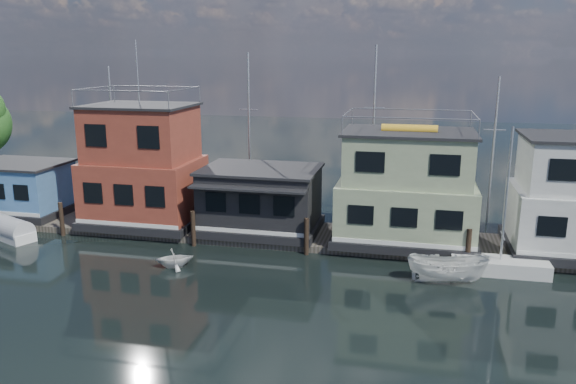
% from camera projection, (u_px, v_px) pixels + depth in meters
% --- Properties ---
extents(ground, '(160.00, 160.00, 0.00)m').
position_uv_depth(ground, '(200.00, 320.00, 24.73)').
color(ground, black).
rests_on(ground, ground).
extents(dock, '(48.00, 5.00, 0.40)m').
position_uv_depth(dock, '(269.00, 233.00, 36.04)').
color(dock, '#595147').
rests_on(dock, ground).
extents(houseboat_blue, '(6.40, 4.90, 3.66)m').
position_uv_depth(houseboat_blue, '(21.00, 188.00, 39.42)').
color(houseboat_blue, black).
rests_on(houseboat_blue, dock).
extents(houseboat_red, '(7.40, 5.90, 11.86)m').
position_uv_depth(houseboat_red, '(143.00, 168.00, 36.92)').
color(houseboat_red, black).
rests_on(houseboat_red, dock).
extents(houseboat_dark, '(7.40, 6.10, 4.06)m').
position_uv_depth(houseboat_dark, '(261.00, 199.00, 35.59)').
color(houseboat_dark, black).
rests_on(houseboat_dark, dock).
extents(houseboat_green, '(8.40, 5.90, 7.03)m').
position_uv_depth(houseboat_green, '(406.00, 189.00, 33.41)').
color(houseboat_green, black).
rests_on(houseboat_green, dock).
extents(pilings, '(42.28, 0.28, 2.20)m').
position_uv_depth(pilings, '(251.00, 233.00, 33.24)').
color(pilings, '#2D2116').
rests_on(pilings, ground).
extents(background_masts, '(36.40, 0.16, 12.00)m').
position_uv_depth(background_masts, '(355.00, 139.00, 39.41)').
color(background_masts, silver).
rests_on(background_masts, ground).
extents(motorboat, '(4.15, 1.74, 1.57)m').
position_uv_depth(motorboat, '(448.00, 269.00, 28.52)').
color(motorboat, white).
rests_on(motorboat, ground).
extents(tarp_runabout, '(3.94, 2.76, 1.49)m').
position_uv_depth(tarp_runabout, '(10.00, 230.00, 35.50)').
color(tarp_runabout, silver).
rests_on(tarp_runabout, ground).
extents(dinghy_white, '(2.64, 2.52, 1.08)m').
position_uv_depth(dinghy_white, '(174.00, 258.00, 30.74)').
color(dinghy_white, silver).
rests_on(dinghy_white, ground).
extents(day_sailer, '(5.00, 1.73, 7.85)m').
position_uv_depth(day_sailer, '(500.00, 265.00, 29.94)').
color(day_sailer, silver).
rests_on(day_sailer, ground).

